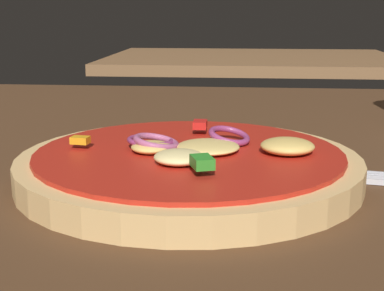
% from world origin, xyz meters
% --- Properties ---
extents(dining_table, '(1.34, 0.98, 0.03)m').
position_xyz_m(dining_table, '(0.00, 0.00, 0.01)').
color(dining_table, '#4C301C').
rests_on(dining_table, ground).
extents(pizza, '(0.24, 0.24, 0.03)m').
position_xyz_m(pizza, '(0.06, 0.00, 0.04)').
color(pizza, tan).
rests_on(pizza, dining_table).
extents(background_table, '(0.71, 0.50, 0.03)m').
position_xyz_m(background_table, '(0.11, 1.06, 0.01)').
color(background_table, brown).
rests_on(background_table, ground).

